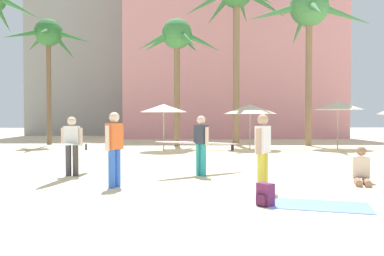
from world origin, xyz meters
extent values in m
plane|color=beige|center=(0.00, 0.00, 0.00)|extent=(120.00, 120.00, 0.00)
cube|color=pink|center=(3.10, 29.64, 7.69)|extent=(17.62, 11.14, 15.38)
cube|color=gray|center=(-7.64, 35.03, 12.30)|extent=(16.01, 9.16, 24.60)
cylinder|color=brown|center=(-8.99, 17.24, 3.31)|extent=(0.27, 0.27, 6.62)
sphere|color=#2D6B33|center=(-8.99, 17.24, 6.62)|extent=(1.59, 1.59, 1.59)
cone|color=#2D6B33|center=(-7.52, 16.99, 6.29)|extent=(2.31, 0.73, 0.99)
cone|color=#2D6B33|center=(-8.45, 18.51, 6.03)|extent=(1.16, 2.10, 1.48)
cone|color=#2D6B33|center=(-10.05, 18.25, 6.22)|extent=(1.88, 1.81, 1.13)
cone|color=#2D6B33|center=(-10.07, 16.22, 6.28)|extent=(1.90, 1.82, 1.01)
cone|color=#2D6B33|center=(-8.76, 15.76, 6.34)|extent=(0.69, 2.32, 0.91)
cone|color=#387A3D|center=(-10.31, 16.21, 7.78)|extent=(2.78, 0.84, 1.71)
cone|color=#387A3D|center=(-12.08, 18.22, 7.76)|extent=(0.47, 2.74, 1.75)
cylinder|color=#896B4C|center=(2.07, 17.51, 4.62)|extent=(0.40, 0.40, 9.23)
cone|color=#387A3D|center=(3.87, 17.85, 8.53)|extent=(2.91, 0.98, 1.79)
cone|color=#387A3D|center=(2.72, 19.29, 8.67)|extent=(1.44, 2.93, 1.53)
cone|color=#387A3D|center=(1.16, 19.11, 8.54)|extent=(1.80, 2.72, 1.79)
cone|color=#387A3D|center=(0.28, 17.32, 8.45)|extent=(2.84, 0.73, 1.94)
cylinder|color=brown|center=(-1.48, 16.53, 3.22)|extent=(0.34, 0.34, 6.45)
sphere|color=#387A3D|center=(-1.48, 16.53, 6.45)|extent=(1.73, 1.73, 1.73)
cone|color=#387A3D|center=(-0.05, 16.32, 5.93)|extent=(2.25, 0.70, 1.37)
cone|color=#387A3D|center=(-0.75, 17.87, 6.12)|extent=(1.44, 2.21, 1.01)
cone|color=#387A3D|center=(-2.65, 17.50, 6.08)|extent=(2.01, 1.76, 1.09)
cone|color=#387A3D|center=(-2.73, 15.84, 5.88)|extent=(2.09, 1.39, 1.46)
cone|color=#387A3D|center=(-0.87, 15.26, 5.86)|extent=(1.28, 2.11, 1.50)
cylinder|color=#896B4C|center=(6.24, 16.81, 4.05)|extent=(0.38, 0.38, 8.11)
sphere|color=#428447|center=(6.24, 16.81, 8.11)|extent=(2.24, 2.24, 2.24)
cone|color=#428447|center=(8.25, 16.58, 7.57)|extent=(3.14, 0.84, 1.53)
cone|color=#428447|center=(6.21, 18.72, 7.31)|extent=(0.53, 2.95, 2.02)
cone|color=#428447|center=(4.17, 16.72, 7.70)|extent=(3.17, 0.63, 1.29)
cone|color=#428447|center=(5.95, 14.84, 7.47)|extent=(0.93, 3.09, 1.73)
cylinder|color=gray|center=(6.97, 14.30, 1.24)|extent=(0.06, 0.06, 2.48)
cone|color=beige|center=(6.97, 14.30, 2.27)|extent=(2.57, 2.57, 0.43)
cylinder|color=gray|center=(2.28, 13.95, 1.16)|extent=(0.06, 0.06, 2.32)
cone|color=beige|center=(2.28, 13.95, 2.08)|extent=(2.69, 2.69, 0.49)
cylinder|color=gray|center=(-2.10, 13.20, 1.15)|extent=(0.06, 0.06, 2.30)
cone|color=white|center=(-2.10, 13.20, 2.10)|extent=(2.33, 2.33, 0.39)
cube|color=#6684E0|center=(1.27, 1.01, 0.01)|extent=(1.99, 1.47, 0.01)
cube|color=#5D234B|center=(0.27, 1.03, 0.21)|extent=(0.33, 0.35, 0.42)
cube|color=#4A1C3C|center=(0.17, 0.96, 0.13)|extent=(0.18, 0.20, 0.18)
cylinder|color=#3D3D42|center=(-4.20, 4.90, 0.43)|extent=(0.17, 0.17, 0.87)
cylinder|color=#3D3D42|center=(-4.40, 4.91, 0.43)|extent=(0.17, 0.17, 0.87)
cube|color=white|center=(-4.30, 4.91, 1.13)|extent=(0.41, 0.25, 0.53)
sphere|color=beige|center=(-4.30, 4.91, 1.53)|extent=(0.26, 0.26, 0.24)
cylinder|color=beige|center=(-4.05, 4.89, 1.09)|extent=(0.11, 0.11, 0.50)
cylinder|color=beige|center=(-4.55, 4.93, 1.09)|extent=(0.11, 0.11, 0.50)
ellipsoid|color=beige|center=(-4.30, 4.61, 0.90)|extent=(0.82, 2.81, 0.15)
ellipsoid|color=teal|center=(-4.30, 4.61, 0.90)|extent=(0.84, 2.82, 0.12)
cube|color=black|center=(-4.10, 5.70, 0.75)|extent=(0.03, 0.11, 0.18)
cylinder|color=#936B51|center=(3.19, 3.19, 0.08)|extent=(0.41, 0.77, 0.16)
cylinder|color=#936B51|center=(3.01, 3.26, 0.08)|extent=(0.41, 0.77, 0.16)
cube|color=beige|center=(3.23, 3.58, 0.38)|extent=(0.45, 0.34, 0.53)
sphere|color=#936B51|center=(3.23, 3.58, 0.79)|extent=(0.31, 0.31, 0.24)
cylinder|color=teal|center=(-0.65, 4.76, 0.45)|extent=(0.22, 0.22, 0.89)
cylinder|color=teal|center=(-0.77, 4.93, 0.45)|extent=(0.22, 0.22, 0.89)
cube|color=#333842|center=(-0.71, 4.84, 1.16)|extent=(0.41, 0.45, 0.52)
sphere|color=beige|center=(-0.71, 4.84, 1.56)|extent=(0.33, 0.33, 0.24)
cylinder|color=beige|center=(-0.56, 4.64, 1.12)|extent=(0.14, 0.14, 0.50)
cylinder|color=beige|center=(-0.86, 5.05, 1.12)|extent=(0.14, 0.14, 0.50)
ellipsoid|color=white|center=(-0.71, 5.14, 0.90)|extent=(2.68, 1.81, 0.24)
ellipsoid|color=#901C61|center=(-0.71, 5.14, 0.90)|extent=(2.69, 1.83, 0.21)
cube|color=black|center=(0.29, 5.76, 0.71)|extent=(0.10, 0.07, 0.19)
cylinder|color=blue|center=(-2.77, 3.16, 0.44)|extent=(0.22, 0.22, 0.89)
cylinder|color=blue|center=(-2.87, 2.98, 0.44)|extent=(0.22, 0.22, 0.89)
cube|color=orange|center=(-2.82, 3.07, 1.19)|extent=(0.39, 0.46, 0.60)
sphere|color=beige|center=(-2.82, 3.07, 1.63)|extent=(0.33, 0.33, 0.24)
cylinder|color=beige|center=(-2.70, 3.29, 1.15)|extent=(0.14, 0.14, 0.57)
cylinder|color=beige|center=(-2.94, 2.85, 1.15)|extent=(0.14, 0.14, 0.57)
cylinder|color=gold|center=(0.57, 2.54, 0.43)|extent=(0.22, 0.22, 0.85)
cylinder|color=gold|center=(0.46, 2.38, 0.43)|extent=(0.22, 0.22, 0.85)
cube|color=white|center=(0.52, 2.46, 1.14)|extent=(0.41, 0.45, 0.58)
sphere|color=tan|center=(0.52, 2.46, 1.58)|extent=(0.33, 0.33, 0.24)
cylinder|color=tan|center=(0.66, 2.67, 1.11)|extent=(0.14, 0.14, 0.55)
cylinder|color=tan|center=(0.38, 2.25, 1.11)|extent=(0.14, 0.14, 0.55)
camera|label=1|loc=(-1.29, -6.09, 1.61)|focal=36.85mm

